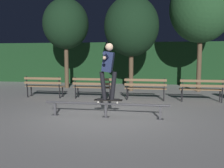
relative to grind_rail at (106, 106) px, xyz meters
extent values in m
plane|color=#ADAAA8|center=(0.00, 0.04, -0.31)|extent=(90.00, 90.00, 0.00)
cube|color=#193D1E|center=(0.00, 9.58, 0.98)|extent=(24.00, 1.20, 2.57)
cylinder|color=#47474C|center=(0.00, 0.00, 0.07)|extent=(3.52, 0.06, 0.06)
cube|color=#47474C|center=(-1.50, 0.00, -0.14)|extent=(0.06, 0.06, 0.35)
cube|color=#47474C|center=(-1.50, 0.00, -0.30)|extent=(0.18, 0.18, 0.01)
cube|color=#47474C|center=(0.00, 0.00, -0.14)|extent=(0.06, 0.06, 0.35)
cube|color=#47474C|center=(0.00, 0.00, -0.30)|extent=(0.18, 0.18, 0.01)
cube|color=#47474C|center=(1.50, 0.00, -0.14)|extent=(0.06, 0.06, 0.35)
cube|color=#47474C|center=(1.50, 0.00, -0.30)|extent=(0.18, 0.18, 0.01)
cube|color=black|center=(0.07, 0.00, 0.18)|extent=(0.79, 0.23, 0.02)
cube|color=black|center=(0.07, 0.00, 0.19)|extent=(0.77, 0.22, 0.00)
cube|color=#9E9EA3|center=(0.33, 0.01, 0.16)|extent=(0.06, 0.17, 0.02)
cube|color=#9E9EA3|center=(-0.20, -0.01, 0.16)|extent=(0.06, 0.17, 0.02)
cylinder|color=beige|center=(0.34, -0.07, 0.12)|extent=(0.05, 0.03, 0.05)
cylinder|color=beige|center=(0.33, 0.09, 0.12)|extent=(0.05, 0.03, 0.05)
cylinder|color=beige|center=(-0.19, -0.09, 0.12)|extent=(0.05, 0.03, 0.05)
cylinder|color=beige|center=(-0.20, 0.07, 0.12)|extent=(0.05, 0.03, 0.05)
cube|color=black|center=(0.25, 0.01, 0.20)|extent=(0.26, 0.11, 0.03)
cube|color=black|center=(-0.11, -0.01, 0.20)|extent=(0.26, 0.11, 0.03)
cylinder|color=black|center=(0.21, 0.01, 0.58)|extent=(0.21, 0.13, 0.79)
cylinder|color=black|center=(-0.07, -0.01, 0.58)|extent=(0.21, 0.13, 0.79)
cube|color=#1E284C|center=(0.07, 0.00, 1.24)|extent=(0.35, 0.37, 0.57)
cylinder|color=#1E284C|center=(0.08, -0.38, 1.40)|extent=(0.11, 0.61, 0.21)
cylinder|color=#1E284C|center=(0.05, 0.38, 1.40)|extent=(0.11, 0.61, 0.21)
sphere|color=beige|center=(0.10, -0.66, 1.35)|extent=(0.09, 0.09, 0.09)
sphere|color=beige|center=(0.04, 0.66, 1.35)|extent=(0.09, 0.09, 0.09)
sphere|color=beige|center=(0.10, 0.00, 1.64)|extent=(0.21, 0.21, 0.21)
cube|color=black|center=(-2.50, 3.24, -0.09)|extent=(0.04, 0.04, 0.44)
cube|color=black|center=(-2.50, 2.92, -0.09)|extent=(0.04, 0.04, 0.44)
cube|color=black|center=(-2.50, 2.88, 0.35)|extent=(0.04, 0.04, 0.44)
cube|color=black|center=(-3.91, 3.24, -0.09)|extent=(0.04, 0.04, 0.44)
cube|color=black|center=(-3.91, 2.92, -0.09)|extent=(0.04, 0.04, 0.44)
cube|color=black|center=(-3.91, 2.88, 0.35)|extent=(0.04, 0.04, 0.44)
cube|color=brown|center=(-3.20, 3.22, 0.15)|extent=(1.60, 0.09, 0.04)
cube|color=brown|center=(-3.20, 3.08, 0.15)|extent=(1.60, 0.09, 0.04)
cube|color=brown|center=(-3.21, 2.94, 0.15)|extent=(1.60, 0.09, 0.04)
cube|color=brown|center=(-3.21, 2.87, 0.31)|extent=(1.60, 0.04, 0.09)
cube|color=brown|center=(-3.21, 2.87, 0.49)|extent=(1.60, 0.04, 0.09)
cube|color=black|center=(-0.42, 3.24, -0.09)|extent=(0.04, 0.04, 0.44)
cube|color=black|center=(-0.42, 2.92, -0.09)|extent=(0.04, 0.04, 0.44)
cube|color=black|center=(-0.42, 2.88, 0.35)|extent=(0.04, 0.04, 0.44)
cube|color=black|center=(-1.83, 3.24, -0.09)|extent=(0.04, 0.04, 0.44)
cube|color=black|center=(-1.83, 2.92, -0.09)|extent=(0.04, 0.04, 0.44)
cube|color=black|center=(-1.83, 2.88, 0.35)|extent=(0.04, 0.04, 0.44)
cube|color=brown|center=(-1.13, 3.22, 0.15)|extent=(1.60, 0.09, 0.04)
cube|color=brown|center=(-1.13, 3.08, 0.15)|extent=(1.60, 0.09, 0.04)
cube|color=brown|center=(-1.13, 2.94, 0.15)|extent=(1.60, 0.09, 0.04)
cube|color=brown|center=(-1.13, 2.87, 0.31)|extent=(1.60, 0.04, 0.09)
cube|color=brown|center=(-1.13, 2.87, 0.49)|extent=(1.60, 0.04, 0.09)
cube|color=black|center=(1.66, 3.24, -0.09)|extent=(0.04, 0.04, 0.44)
cube|color=black|center=(1.66, 2.92, -0.09)|extent=(0.04, 0.04, 0.44)
cube|color=black|center=(1.66, 2.88, 0.35)|extent=(0.04, 0.04, 0.44)
cube|color=black|center=(0.25, 3.24, -0.09)|extent=(0.04, 0.04, 0.44)
cube|color=black|center=(0.25, 2.92, -0.09)|extent=(0.04, 0.04, 0.44)
cube|color=black|center=(0.25, 2.88, 0.35)|extent=(0.04, 0.04, 0.44)
cube|color=brown|center=(0.95, 3.22, 0.15)|extent=(1.60, 0.09, 0.04)
cube|color=brown|center=(0.95, 3.08, 0.15)|extent=(1.60, 0.09, 0.04)
cube|color=brown|center=(0.95, 2.94, 0.15)|extent=(1.60, 0.09, 0.04)
cube|color=brown|center=(0.95, 2.87, 0.31)|extent=(1.60, 0.04, 0.09)
cube|color=brown|center=(0.95, 2.87, 0.49)|extent=(1.60, 0.04, 0.09)
cube|color=black|center=(3.74, 3.24, -0.09)|extent=(0.04, 0.04, 0.44)
cube|color=black|center=(3.74, 2.92, -0.09)|extent=(0.04, 0.04, 0.44)
cube|color=black|center=(3.74, 2.88, 0.35)|extent=(0.04, 0.04, 0.44)
cube|color=black|center=(2.33, 3.24, -0.09)|extent=(0.04, 0.04, 0.44)
cube|color=black|center=(2.33, 2.92, -0.09)|extent=(0.04, 0.04, 0.44)
cube|color=black|center=(2.33, 2.88, 0.35)|extent=(0.04, 0.04, 0.44)
cube|color=brown|center=(3.03, 3.22, 0.15)|extent=(1.60, 0.09, 0.04)
cube|color=brown|center=(3.03, 3.08, 0.15)|extent=(1.60, 0.09, 0.04)
cube|color=brown|center=(3.03, 2.94, 0.15)|extent=(1.60, 0.09, 0.04)
cube|color=brown|center=(3.03, 2.87, 0.31)|extent=(1.60, 0.04, 0.09)
cube|color=brown|center=(3.03, 2.87, 0.49)|extent=(1.60, 0.04, 0.09)
cylinder|color=brown|center=(-3.43, 6.35, 0.88)|extent=(0.22, 0.22, 2.38)
ellipsoid|color=black|center=(-3.43, 6.35, 3.10)|extent=(2.42, 2.42, 2.66)
cylinder|color=brown|center=(3.37, 6.04, 1.04)|extent=(0.22, 0.22, 2.70)
ellipsoid|color=#234C28|center=(3.37, 6.04, 3.64)|extent=(2.94, 2.94, 3.23)
cylinder|color=brown|center=(0.12, 5.76, 0.70)|extent=(0.22, 0.22, 2.02)
ellipsoid|color=black|center=(0.12, 5.76, 2.84)|extent=(2.65, 2.65, 2.92)
camera|label=1|loc=(1.40, -6.95, 1.38)|focal=41.45mm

